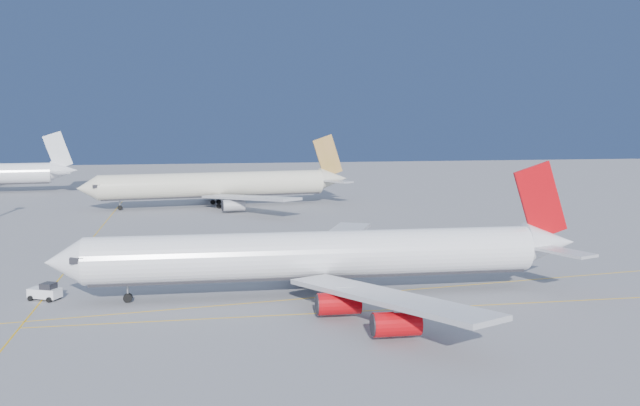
# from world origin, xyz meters

# --- Properties ---
(ground) EXTENTS (500.00, 500.00, 0.00)m
(ground) POSITION_xyz_m (0.00, 0.00, 0.00)
(ground) COLOR slate
(ground) RESTS_ON ground
(taxiway_lines) EXTENTS (118.86, 140.00, 0.02)m
(taxiway_lines) POSITION_xyz_m (-14.71, 6.34, 0.01)
(taxiway_lines) COLOR #D99F0C
(taxiway_lines) RESTS_ON ground
(airliner_virgin) EXTENTS (66.19, 59.57, 16.36)m
(airliner_virgin) POSITION_xyz_m (-5.79, -5.68, 4.93)
(airliner_virgin) COLOR white
(airliner_virgin) RESTS_ON ground
(airliner_etihad) EXTENTS (66.95, 61.32, 17.49)m
(airliner_etihad) POSITION_xyz_m (-15.16, 85.48, 5.32)
(airliner_etihad) COLOR beige
(airliner_etihad) RESTS_ON ground
(pushback_tug) EXTENTS (4.16, 3.47, 2.09)m
(pushback_tug) POSITION_xyz_m (-39.60, -2.26, 0.97)
(pushback_tug) COLOR white
(pushback_tug) RESTS_ON ground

